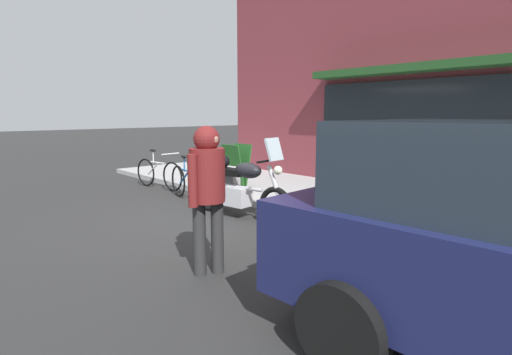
% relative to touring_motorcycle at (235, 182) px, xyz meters
% --- Properties ---
extents(ground_plane, '(80.00, 80.00, 0.00)m').
position_rel_touring_motorcycle_xyz_m(ground_plane, '(-0.26, -0.44, -0.60)').
color(ground_plane, '#2A2A2A').
extents(touring_motorcycle, '(2.17, 0.64, 1.39)m').
position_rel_touring_motorcycle_xyz_m(touring_motorcycle, '(0.00, 0.00, 0.00)').
color(touring_motorcycle, black).
rests_on(touring_motorcycle, ground_plane).
extents(parked_bicycle, '(1.71, 0.48, 0.93)m').
position_rel_touring_motorcycle_xyz_m(parked_bicycle, '(-1.55, 0.08, -0.23)').
color(parked_bicycle, black).
rests_on(parked_bicycle, ground_plane).
extents(pedestrian_walking, '(0.46, 0.55, 1.64)m').
position_rel_touring_motorcycle_xyz_m(pedestrian_walking, '(1.68, -1.81, 0.43)').
color(pedestrian_walking, '#2E2E2E').
rests_on(pedestrian_walking, ground_plane).
extents(sandwich_board_sign, '(0.55, 0.42, 0.97)m').
position_rel_touring_motorcycle_xyz_m(sandwich_board_sign, '(-1.49, 1.32, 0.01)').
color(sandwich_board_sign, '#1E511E').
rests_on(sandwich_board_sign, sidewalk_curb).
extents(second_bicycle_by_cafe, '(1.71, 0.48, 0.93)m').
position_rel_touring_motorcycle_xyz_m(second_bicycle_by_cafe, '(-3.17, 0.32, -0.23)').
color(second_bicycle_by_cafe, black).
rests_on(second_bicycle_by_cafe, ground_plane).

